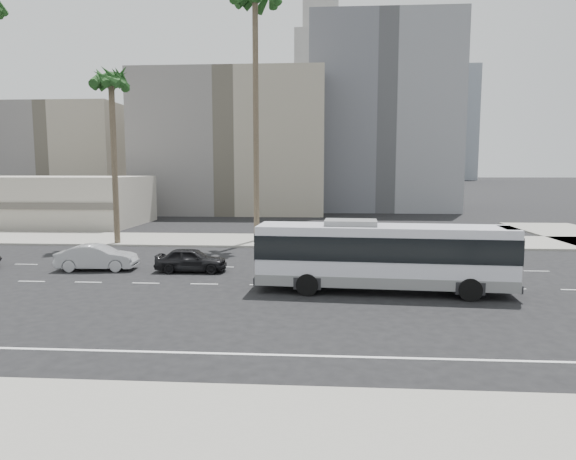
# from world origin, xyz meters

# --- Properties ---
(ground) EXTENTS (700.00, 700.00, 0.00)m
(ground) POSITION_xyz_m (0.00, 0.00, 0.00)
(ground) COLOR black
(ground) RESTS_ON ground
(sidewalk_north) EXTENTS (120.00, 7.00, 0.15)m
(sidewalk_north) POSITION_xyz_m (0.00, 15.50, 0.07)
(sidewalk_north) COLOR gray
(sidewalk_north) RESTS_ON ground
(commercial_low) EXTENTS (22.00, 12.16, 5.00)m
(commercial_low) POSITION_xyz_m (-30.00, 25.99, 2.50)
(commercial_low) COLOR #B6AE9F
(commercial_low) RESTS_ON ground
(midrise_beige_west) EXTENTS (24.00, 18.00, 18.00)m
(midrise_beige_west) POSITION_xyz_m (-12.00, 45.00, 9.00)
(midrise_beige_west) COLOR gray
(midrise_beige_west) RESTS_ON ground
(midrise_gray_center) EXTENTS (20.00, 20.00, 26.00)m
(midrise_gray_center) POSITION_xyz_m (8.00, 52.00, 13.00)
(midrise_gray_center) COLOR slate
(midrise_gray_center) RESTS_ON ground
(midrise_beige_far) EXTENTS (18.00, 16.00, 15.00)m
(midrise_beige_far) POSITION_xyz_m (-38.00, 50.00, 7.50)
(midrise_beige_far) COLOR gray
(midrise_beige_far) RESTS_ON ground
(civic_tower) EXTENTS (42.00, 42.00, 129.00)m
(civic_tower) POSITION_xyz_m (-2.00, 250.00, 38.83)
(civic_tower) COLOR #B8B4AD
(civic_tower) RESTS_ON ground
(highrise_right) EXTENTS (26.00, 26.00, 70.00)m
(highrise_right) POSITION_xyz_m (45.00, 230.00, 35.00)
(highrise_right) COLOR slate
(highrise_right) RESTS_ON ground
(highrise_far) EXTENTS (22.00, 22.00, 60.00)m
(highrise_far) POSITION_xyz_m (70.00, 260.00, 30.00)
(highrise_far) COLOR slate
(highrise_far) RESTS_ON ground
(city_bus) EXTENTS (11.90, 3.43, 3.38)m
(city_bus) POSITION_xyz_m (2.73, -0.90, 1.77)
(city_bus) COLOR silver
(city_bus) RESTS_ON ground
(car_a) EXTENTS (1.63, 4.00, 1.36)m
(car_a) POSITION_xyz_m (-7.46, 3.08, 0.68)
(car_a) COLOR black
(car_a) RESTS_ON ground
(car_b) EXTENTS (1.91, 4.53, 1.46)m
(car_b) POSITION_xyz_m (-12.96, 3.20, 0.73)
(car_b) COLOR #A2A3A7
(car_b) RESTS_ON ground
(palm_near) EXTENTS (5.98, 5.98, 20.09)m
(palm_near) POSITION_xyz_m (-5.28, 14.88, 18.20)
(palm_near) COLOR brown
(palm_near) RESTS_ON ground
(palm_mid) EXTENTS (4.33, 4.33, 13.41)m
(palm_mid) POSITION_xyz_m (-15.75, 12.85, 12.07)
(palm_mid) COLOR brown
(palm_mid) RESTS_ON ground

